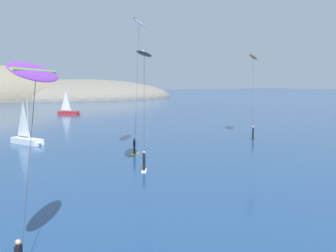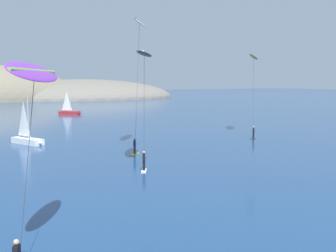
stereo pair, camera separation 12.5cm
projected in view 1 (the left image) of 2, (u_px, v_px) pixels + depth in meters
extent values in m
ellipsoid|color=slate|center=(81.00, 98.00, 180.23)|extent=(83.78, 53.47, 16.43)
ellipsoid|color=#6B6656|center=(56.00, 99.00, 178.50)|extent=(71.18, 42.52, 15.78)
cube|color=white|center=(27.00, 141.00, 50.43)|extent=(2.96, 4.99, 0.70)
cone|color=white|center=(39.00, 143.00, 48.98)|extent=(1.36, 2.26, 0.67)
cylinder|color=#B2B2B7|center=(28.00, 117.00, 49.94)|extent=(0.12, 0.12, 5.00)
pyramid|color=white|center=(23.00, 119.00, 50.51)|extent=(0.69, 1.72, 4.25)
cylinder|color=#A5A5AD|center=(24.00, 136.00, 50.73)|extent=(0.69, 1.72, 0.08)
cube|color=#B22323|center=(68.00, 113.00, 94.95)|extent=(4.22, 4.53, 0.70)
cone|color=#B22323|center=(78.00, 113.00, 94.29)|extent=(1.93, 2.06, 0.67)
cylinder|color=#B2B2B7|center=(69.00, 100.00, 94.57)|extent=(0.12, 0.12, 5.00)
pyramid|color=white|center=(66.00, 101.00, 94.83)|extent=(1.25, 1.40, 4.25)
cylinder|color=#A5A5AD|center=(66.00, 110.00, 95.06)|extent=(1.25, 1.40, 0.08)
cube|color=yellow|center=(134.00, 154.00, 43.17)|extent=(1.43, 1.24, 0.08)
cylinder|color=#192338|center=(134.00, 150.00, 43.12)|extent=(0.22, 0.22, 0.80)
cube|color=#192338|center=(134.00, 143.00, 43.05)|extent=(0.37, 0.39, 0.60)
sphere|color=#9E7051|center=(134.00, 139.00, 43.00)|extent=(0.22, 0.22, 0.22)
cylinder|color=black|center=(135.00, 144.00, 43.41)|extent=(0.46, 0.37, 0.04)
ellipsoid|color=white|center=(139.00, 23.00, 45.07)|extent=(4.65, 5.45, 0.90)
cylinder|color=black|center=(139.00, 22.00, 45.06)|extent=(3.67, 4.58, 0.16)
cylinder|color=#333338|center=(137.00, 83.00, 44.24)|extent=(1.93, 2.43, 12.60)
cube|color=#2D2D33|center=(253.00, 139.00, 54.54)|extent=(1.42, 1.24, 0.08)
cylinder|color=black|center=(253.00, 136.00, 54.49)|extent=(0.22, 0.22, 0.80)
cube|color=black|center=(253.00, 130.00, 54.42)|extent=(0.38, 0.39, 0.60)
sphere|color=tan|center=(253.00, 127.00, 54.37)|extent=(0.22, 0.22, 0.22)
cylinder|color=black|center=(253.00, 131.00, 54.78)|extent=(0.44, 0.40, 0.04)
ellipsoid|color=orange|center=(253.00, 57.00, 59.08)|extent=(4.52, 4.84, 0.93)
cylinder|color=#0F7FE5|center=(253.00, 56.00, 59.07)|extent=(3.54, 3.93, 0.16)
cylinder|color=#333338|center=(253.00, 93.00, 56.93)|extent=(3.68, 4.10, 9.74)
cube|color=silver|center=(144.00, 171.00, 35.26)|extent=(1.13, 1.48, 0.08)
cylinder|color=black|center=(144.00, 166.00, 35.21)|extent=(0.22, 0.22, 0.80)
cube|color=black|center=(144.00, 157.00, 35.13)|extent=(0.35, 0.39, 0.60)
sphere|color=tan|center=(144.00, 152.00, 35.09)|extent=(0.22, 0.22, 0.22)
cylinder|color=black|center=(144.00, 158.00, 35.50)|extent=(0.49, 0.32, 0.04)
ellipsoid|color=black|center=(144.00, 54.00, 36.38)|extent=(4.19, 5.72, 0.55)
cylinder|color=white|center=(144.00, 53.00, 36.37)|extent=(3.02, 4.86, 0.16)
cylinder|color=#333338|center=(144.00, 106.00, 35.94)|extent=(0.98, 1.60, 8.70)
sphere|color=tan|center=(18.00, 242.00, 15.55)|extent=(0.22, 0.22, 0.22)
cylinder|color=black|center=(22.00, 252.00, 15.96)|extent=(0.48, 0.34, 0.04)
ellipsoid|color=purple|center=(36.00, 72.00, 17.48)|extent=(4.07, 5.29, 0.99)
cylinder|color=#7ACC42|center=(36.00, 71.00, 17.48)|extent=(3.09, 4.51, 0.16)
cylinder|color=#333338|center=(29.00, 159.00, 16.73)|extent=(1.30, 1.92, 6.75)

